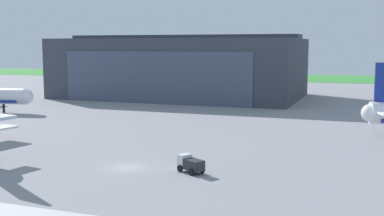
% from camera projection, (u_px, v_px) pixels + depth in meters
% --- Properties ---
extents(ground_plane, '(440.00, 440.00, 0.00)m').
position_uv_depth(ground_plane, '(126.00, 167.00, 65.14)').
color(ground_plane, gray).
extents(grass_field_strip, '(440.00, 56.00, 0.08)m').
position_uv_depth(grass_field_strip, '(306.00, 78.00, 241.87)').
color(grass_field_strip, '#368936').
rests_on(grass_field_strip, ground_plane).
extents(maintenance_hangar, '(72.88, 42.16, 19.22)m').
position_uv_depth(maintenance_hangar, '(182.00, 67.00, 153.99)').
color(maintenance_hangar, '#383D47').
rests_on(maintenance_hangar, ground_plane).
extents(ops_van, '(4.03, 3.38, 2.16)m').
position_uv_depth(ops_van, '(190.00, 164.00, 62.39)').
color(ops_van, silver).
rests_on(ops_van, ground_plane).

